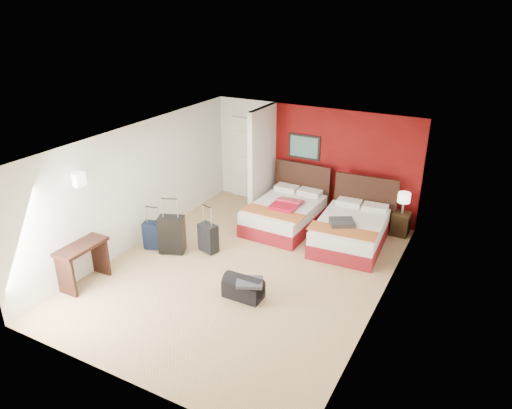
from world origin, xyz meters
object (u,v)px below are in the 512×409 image
Objects in this scene: suitcase_charcoal at (208,239)px; suitcase_navy at (154,236)px; red_suitcase_open at (287,204)px; nightstand at (401,224)px; desk at (83,264)px; bed_left at (284,216)px; duffel_bag at (243,288)px; bed_right at (350,233)px; table_lamp at (403,203)px; suitcase_black at (172,236)px.

suitcase_charcoal is 1.12m from suitcase_navy.
red_suitcase_open reaches higher than suitcase_charcoal.
nightstand is 0.53× the size of desk.
suitcase_navy is (-1.04, -0.41, -0.01)m from suitcase_charcoal.
suitcase_charcoal is (-0.87, -1.74, 0.00)m from bed_left.
suitcase_charcoal is at bearing 142.57° from duffel_bag.
red_suitcase_open is 4.33m from desk.
bed_right is 2.78× the size of duffel_bag.
duffel_bag is (0.54, -2.81, -0.11)m from bed_left.
red_suitcase_open reaches higher than bed_right.
suitcase_charcoal is (-3.24, -2.60, 0.03)m from nightstand.
table_lamp is (2.27, 0.96, 0.13)m from red_suitcase_open.
red_suitcase_open is at bearing 30.19° from suitcase_navy.
suitcase_black is (-1.49, -2.11, 0.09)m from bed_left.
nightstand is 5.24m from suitcase_navy.
bed_right is 3.37× the size of suitcase_navy.
bed_right is at bearing -3.28° from bed_left.
duffel_bag is at bearing -21.88° from suitcase_charcoal.
red_suitcase_open is 0.80× the size of desk.
suitcase_charcoal is 2.42m from desk.
bed_left is 2.88m from suitcase_navy.
table_lamp reaches higher than bed_right.
table_lamp reaches higher than suitcase_charcoal.
red_suitcase_open is 1.11× the size of duffel_bag.
suitcase_black is 0.73m from suitcase_charcoal.
bed_left is 4.03× the size of table_lamp.
bed_left is at bearing 33.01° from suitcase_navy.
suitcase_navy is (-1.91, -2.15, -0.01)m from bed_left.
bed_right is 3.63m from suitcase_black.
desk reaches higher than suitcase_navy.
bed_right is 1.50m from red_suitcase_open.
table_lamp is 0.50× the size of desk.
suitcase_black is at bearing -133.98° from suitcase_charcoal.
suitcase_black is at bearing 160.65° from duffel_bag.
table_lamp is at bearing 20.45° from red_suitcase_open.
suitcase_charcoal is at bearing -140.50° from nightstand.
nightstand is 6.49m from desk.
table_lamp reaches higher than duffel_bag.
suitcase_charcoal is at bearing 56.39° from desk.
table_lamp is at bearing 53.97° from suitcase_charcoal.
nightstand is 0.49m from table_lamp.
suitcase_charcoal is 1.03× the size of suitcase_navy.
bed_right is 4.02m from suitcase_navy.
suitcase_navy is 1.64m from desk.
bed_right is 3.28× the size of suitcase_charcoal.
bed_left is 2.52× the size of suitcase_black.
table_lamp reaches higher than suitcase_navy.
red_suitcase_open is 1.49× the size of nightstand.
bed_right is at bearing 14.84° from suitcase_navy.
suitcase_navy is (-3.47, -2.02, -0.00)m from bed_right.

